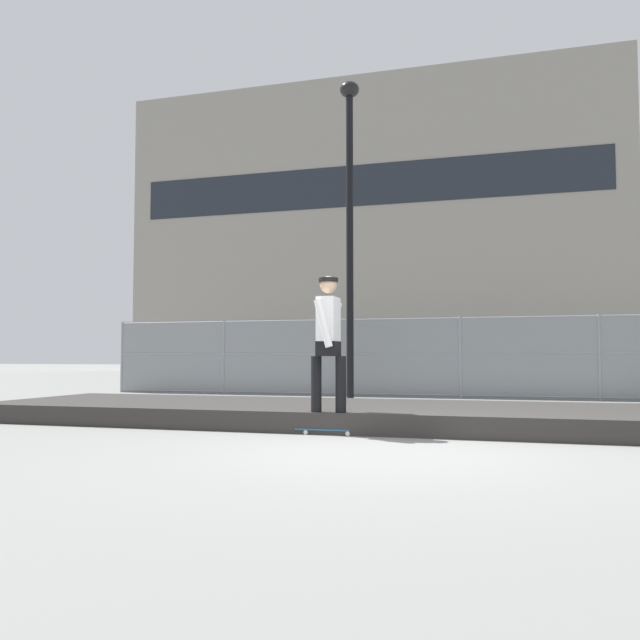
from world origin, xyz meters
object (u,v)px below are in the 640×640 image
Objects in this scene: skater at (328,341)px; skateboard at (328,430)px; street_lamp at (350,201)px; parked_car_near at (271,360)px; parked_car_mid at (452,360)px.

skateboard is at bearing 180.00° from skater.
street_lamp is 1.60× the size of parked_car_near.
parked_car_mid is (0.52, 10.70, -0.30)m from skater.
skater is 7.46m from street_lamp.
street_lamp is 6.54m from parked_car_near.
skater is 11.80m from parked_car_near.
parked_car_mid is (5.32, -0.08, 0.00)m from parked_car_near.
skater is at bearing -78.43° from street_lamp.
street_lamp reaches higher than parked_car_mid.
street_lamp is at bearing 101.57° from skater.
street_lamp is at bearing 101.57° from skateboard.
street_lamp reaches higher than parked_car_near.
skater is 0.41× the size of parked_car_near.
skater reaches higher than skateboard.
skateboard is at bearing -65.99° from parked_car_near.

